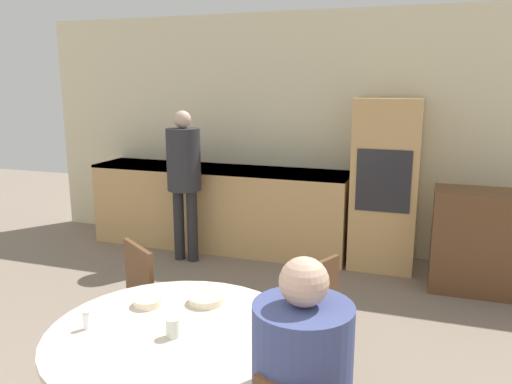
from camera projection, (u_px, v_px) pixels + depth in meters
wall_back at (314, 134)px, 5.49m from camera, size 6.65×0.05×2.60m
kitchen_counter at (219, 207)px, 5.66m from camera, size 2.93×0.60×0.93m
oven_unit at (385, 184)px, 5.01m from camera, size 0.64×0.59×1.71m
sideboard at (503, 244)px, 4.39m from camera, size 1.19×0.45×0.93m
dining_table at (176, 376)px, 2.35m from camera, size 1.18×1.18×0.74m
chair_far_left at (125, 307)px, 3.07m from camera, size 0.56×0.56×0.88m
chair_far_right at (302, 320)px, 2.90m from camera, size 0.53×0.53×0.88m
person_standing at (184, 170)px, 5.13m from camera, size 0.35×0.35×1.58m
cup at (173, 328)px, 2.24m from camera, size 0.06×0.06×0.09m
bowl_centre at (148, 302)px, 2.55m from camera, size 0.15×0.15×0.04m
bowl_far at (206, 299)px, 2.58m from camera, size 0.18×0.18×0.04m
salt_shaker at (87, 320)px, 2.31m from camera, size 0.03×0.03×0.09m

